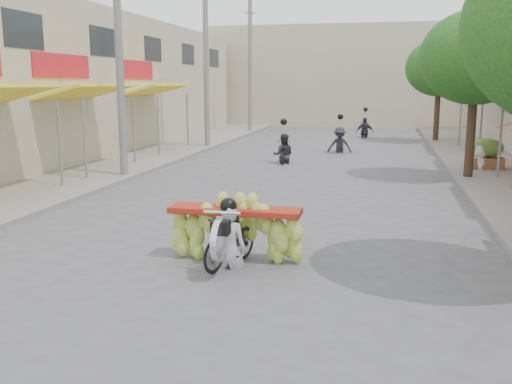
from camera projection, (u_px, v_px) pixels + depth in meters
name	position (u px, v px, depth m)	size (l,w,h in m)	color
sidewalk_left	(120.00, 162.00, 21.65)	(4.00, 60.00, 0.12)	gray
far_building	(347.00, 77.00, 41.58)	(20.00, 6.00, 7.00)	#BDB096
utility_pole_mid	(119.00, 50.00, 17.69)	(0.60, 0.24, 8.00)	slate
utility_pole_far	(206.00, 61.00, 26.32)	(0.60, 0.24, 8.00)	slate
utility_pole_back	(250.00, 67.00, 34.95)	(0.60, 0.24, 8.00)	slate
street_tree_mid	(476.00, 58.00, 17.36)	(3.40, 3.40, 5.25)	#3A2719
street_tree_far	(440.00, 68.00, 28.87)	(3.40, 3.40, 5.25)	#3A2719
produce_crate_far	(485.00, 151.00, 19.68)	(1.20, 0.88, 1.16)	brown
banana_motorbike	(232.00, 225.00, 9.59)	(2.27, 1.77, 1.97)	black
pedestrian	(481.00, 144.00, 19.45)	(0.88, 0.56, 1.71)	white
bg_motorbike_a	(283.00, 143.00, 21.80)	(0.84, 1.47, 1.95)	black
bg_motorbike_b	(340.00, 133.00, 25.07)	(1.07, 1.50, 1.95)	black
bg_motorbike_c	(365.00, 123.00, 32.06)	(0.99, 1.50, 1.95)	black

